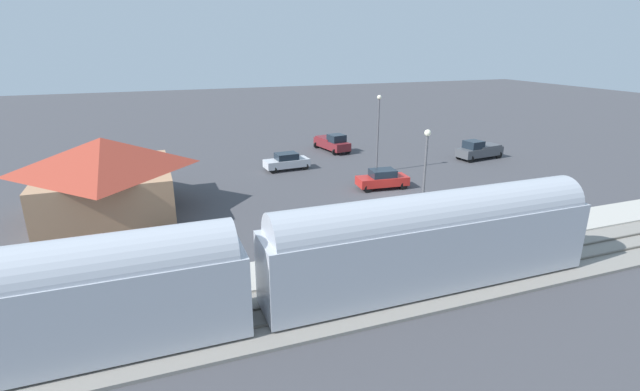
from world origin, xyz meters
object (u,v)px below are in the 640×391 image
pickup_maroon (332,143)px  pickup_charcoal (479,150)px  station_building (106,175)px  pedestrian_waiting_far (487,220)px  passenger_train (253,267)px  sedan_silver (287,161)px  light_pole_near_platform (425,168)px  light_pole_lot_center (378,124)px  sedan_red (382,179)px  pedestrian_on_platform (353,239)px

pickup_maroon → pickup_charcoal: bearing=-124.1°
station_building → pedestrian_waiting_far: 27.32m
passenger_train → sedan_silver: size_ratio=7.97×
pedestrian_waiting_far → pickup_charcoal: size_ratio=0.30×
pedestrian_waiting_far → light_pole_near_platform: (2.65, 3.29, 3.21)m
pickup_maroon → pedestrian_waiting_far: bearing=179.7°
station_building → pedestrian_waiting_far: station_building is taller
light_pole_near_platform → pedestrian_waiting_far: bearing=-128.9°
station_building → sedan_silver: bearing=-65.4°
light_pole_near_platform → light_pole_lot_center: 15.15m
pedestrian_waiting_far → sedan_silver: 22.47m
station_building → sedan_red: station_building is taller
light_pole_lot_center → station_building: bearing=98.0°
light_pole_lot_center → sedan_red: bearing=158.1°
passenger_train → sedan_red: size_ratio=7.93×
pedestrian_waiting_far → sedan_silver: (21.22, 7.38, -0.40)m
light_pole_near_platform → passenger_train: bearing=117.3°
pedestrian_on_platform → light_pole_lot_center: light_pole_lot_center is taller
pedestrian_on_platform → light_pole_lot_center: size_ratio=0.22×
passenger_train → sedan_silver: (25.37, -9.08, -1.98)m
pedestrian_on_platform → pedestrian_waiting_far: bearing=-92.0°
pedestrian_waiting_far → sedan_silver: size_ratio=0.37×
pedestrian_waiting_far → sedan_silver: pedestrian_waiting_far is taller
pedestrian_on_platform → sedan_silver: 21.01m
sedan_silver → pickup_charcoal: bearing=-98.2°
passenger_train → light_pole_near_platform: bearing=-62.7°
passenger_train → light_pole_near_platform: 14.91m
pickup_maroon → light_pole_near_platform: size_ratio=0.80×
pedestrian_on_platform → pickup_charcoal: bearing=-52.7°
sedan_red → sedan_silver: bearing=34.3°
pickup_charcoal → light_pole_lot_center: size_ratio=0.74×
light_pole_near_platform → light_pole_lot_center: light_pole_lot_center is taller
light_pole_lot_center → sedan_silver: bearing=64.0°
station_building → pickup_maroon: station_building is taller
station_building → sedan_silver: 17.84m
station_building → light_pole_lot_center: size_ratio=1.42×
pedestrian_on_platform → sedan_red: 14.47m
pedestrian_on_platform → sedan_red: (11.89, -8.24, -0.40)m
pedestrian_on_platform → pickup_maroon: (27.14, -9.62, -0.25)m
pedestrian_waiting_far → sedan_silver: bearing=19.2°
sedan_red → pickup_charcoal: pickup_charcoal is taller
passenger_train → pickup_charcoal: passenger_train is taller
passenger_train → light_pole_lot_center: bearing=-38.9°
station_building → pickup_maroon: size_ratio=1.91×
pickup_charcoal → sedan_silver: bearing=81.8°
pickup_maroon → light_pole_near_platform: light_pole_near_platform is taller
pickup_maroon → pickup_charcoal: same height
light_pole_lot_center → pedestrian_on_platform: bearing=148.7°
light_pole_lot_center → pickup_charcoal: bearing=-86.0°
light_pole_near_platform → station_building: bearing=61.0°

